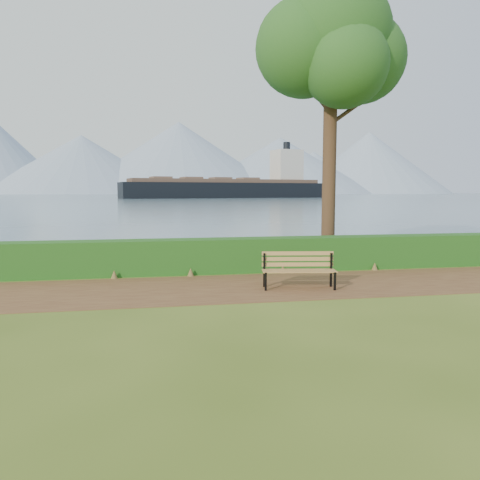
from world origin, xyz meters
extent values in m
plane|color=#435819|center=(0.00, 0.00, 0.00)|extent=(140.00, 140.00, 0.00)
cube|color=#512F1C|center=(0.00, 0.30, 0.01)|extent=(40.00, 3.40, 0.01)
cube|color=#1A4513|center=(0.00, 2.60, 0.50)|extent=(32.00, 0.85, 1.00)
cube|color=slate|center=(0.00, 260.00, 0.01)|extent=(700.00, 510.00, 0.00)
cone|color=#7E90A8|center=(-60.00, 395.00, 24.00)|extent=(160.00, 160.00, 48.00)
cone|color=#7E90A8|center=(20.00, 405.00, 31.00)|extent=(190.00, 190.00, 62.00)
cone|color=#7E90A8|center=(110.00, 400.00, 25.00)|extent=(170.00, 170.00, 50.00)
cone|color=#7E90A8|center=(200.00, 410.00, 29.00)|extent=(150.00, 150.00, 58.00)
cone|color=#7E90A8|center=(-10.00, 430.00, 17.50)|extent=(120.00, 120.00, 35.00)
cone|color=#7E90A8|center=(150.00, 425.00, 20.00)|extent=(130.00, 130.00, 40.00)
cube|color=black|center=(0.54, -0.23, 0.23)|extent=(0.06, 0.07, 0.45)
cube|color=black|center=(0.60, 0.21, 0.43)|extent=(0.06, 0.07, 0.86)
cube|color=black|center=(0.57, -0.01, 0.42)|extent=(0.13, 0.52, 0.05)
cube|color=black|center=(2.20, -0.49, 0.23)|extent=(0.06, 0.07, 0.45)
cube|color=black|center=(2.27, -0.05, 0.43)|extent=(0.06, 0.07, 0.86)
cube|color=black|center=(2.23, -0.27, 0.42)|extent=(0.13, 0.52, 0.05)
cube|color=olive|center=(1.37, -0.33, 0.45)|extent=(1.80, 0.36, 0.04)
cube|color=olive|center=(1.39, -0.20, 0.45)|extent=(1.80, 0.36, 0.04)
cube|color=olive|center=(1.41, -0.08, 0.45)|extent=(1.80, 0.36, 0.04)
cube|color=olive|center=(1.43, 0.05, 0.45)|extent=(1.80, 0.36, 0.04)
cube|color=olive|center=(1.44, 0.11, 0.57)|extent=(1.79, 0.32, 0.10)
cube|color=olive|center=(1.44, 0.11, 0.71)|extent=(1.79, 0.32, 0.10)
cube|color=olive|center=(1.44, 0.11, 0.85)|extent=(1.79, 0.32, 0.10)
cylinder|color=#3B2918|center=(3.72, 3.99, 4.07)|extent=(0.45, 0.45, 8.14)
sphere|color=#1A4E1A|center=(3.72, 3.99, 7.46)|extent=(3.84, 3.84, 3.84)
sphere|color=#1A4E1A|center=(4.79, 4.06, 6.78)|extent=(2.94, 2.94, 2.94)
sphere|color=#1A4E1A|center=(2.79, 4.01, 7.01)|extent=(3.17, 3.17, 3.17)
sphere|color=#1A4E1A|center=(3.85, 3.14, 6.33)|extent=(2.71, 2.71, 2.71)
sphere|color=#1A4E1A|center=(3.46, 4.76, 8.03)|extent=(2.49, 2.49, 2.49)
sphere|color=#1A4E1A|center=(3.86, 4.07, 8.59)|extent=(2.26, 2.26, 2.26)
cylinder|color=#3B2918|center=(4.23, 3.99, 4.97)|extent=(1.19, 0.14, 0.89)
cylinder|color=#3B2918|center=(3.27, 4.10, 5.54)|extent=(0.92, 0.43, 0.81)
cube|color=black|center=(22.65, 148.54, 1.55)|extent=(72.86, 26.80, 7.21)
cube|color=#4D3A2E|center=(22.65, 148.54, 5.78)|extent=(66.98, 24.44, 1.24)
cube|color=#BCB6AE|center=(45.17, 153.58, 11.34)|extent=(10.90, 10.32, 11.33)
cylinder|color=black|center=(45.17, 153.58, 18.04)|extent=(2.47, 2.47, 3.61)
cube|color=brown|center=(0.12, 143.50, 6.60)|extent=(7.52, 7.99, 0.82)
cube|color=brown|center=(10.18, 145.75, 6.60)|extent=(7.52, 7.99, 0.82)
cube|color=brown|center=(20.23, 148.00, 6.60)|extent=(7.52, 7.99, 0.82)
cube|color=brown|center=(30.29, 150.25, 6.60)|extent=(7.52, 7.99, 0.82)
camera|label=1|loc=(-2.08, -11.05, 2.41)|focal=35.00mm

